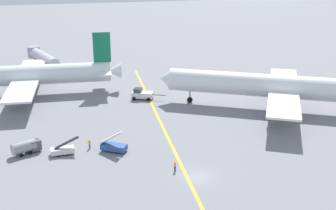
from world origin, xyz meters
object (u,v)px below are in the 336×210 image
Objects in this scene: airliner_at_gate_left at (19,76)px; pushback_tug at (142,94)px; gse_belt_loader_portside at (63,150)px; ground_crew_ramp_agent_by_cones at (175,166)px; airliner_being_pushed at (275,87)px; jet_bridge at (42,57)px; gse_fuel_bowser_stubby at (27,146)px; ground_crew_wing_walker_right at (90,144)px; gse_stair_truck_yellow at (114,146)px.

airliner_at_gate_left reaches higher than pushback_tug.
gse_belt_loader_portside is 20.38m from ground_crew_ramp_agent_by_cones.
airliner_being_pushed reaches higher than gse_belt_loader_portside.
jet_bridge is at bearing 103.74° from ground_crew_ramp_agent_by_cones.
airliner_at_gate_left is 9.83× the size of gse_fuel_bowser_stubby.
gse_fuel_bowser_stubby is 10.78m from ground_crew_wing_walker_right.
ground_crew_ramp_agent_by_cones is (8.02, -10.36, -0.12)m from gse_stair_truck_yellow.
airliner_at_gate_left is 10.66× the size of gse_stair_truck_yellow.
airliner_at_gate_left is 31.03m from pushback_tug.
gse_stair_truck_yellow is 65.86m from jet_bridge.
pushback_tug is 38.22m from ground_crew_ramp_agent_by_cones.
pushback_tug is (-26.81, 16.18, -4.10)m from airliner_being_pushed.
gse_belt_loader_portside is (7.61, -38.55, -4.14)m from airliner_at_gate_left.
airliner_at_gate_left is at bearing 152.73° from airliner_being_pushed.
ground_crew_ramp_agent_by_cones reaches higher than ground_crew_wing_walker_right.
gse_stair_truck_yellow is at bearing -163.53° from airliner_being_pushed.
airliner_being_pushed is (55.09, -28.40, 0.39)m from airliner_at_gate_left.
gse_stair_truck_yellow is 2.82× the size of ground_crew_wing_walker_right.
ground_crew_ramp_agent_by_cones is at bearing -47.00° from ground_crew_wing_walker_right.
airliner_at_gate_left is 61.98m from airliner_being_pushed.
gse_fuel_bowser_stubby is (1.66, -36.32, -3.64)m from airliner_at_gate_left.
pushback_tug is at bearing -23.35° from airliner_at_gate_left.
airliner_at_gate_left is 39.52m from gse_belt_loader_portside.
jet_bridge is (4.24, 61.41, 2.97)m from gse_fuel_bowser_stubby.
airliner_at_gate_left is 55.95m from ground_crew_ramp_agent_by_cones.
jet_bridge reaches higher than pushback_tug.
gse_belt_loader_portside reaches higher than ground_crew_ramp_agent_by_cones.
ground_crew_wing_walker_right is at bearing 148.02° from gse_stair_truck_yellow.
airliner_at_gate_left is at bearing 115.84° from ground_crew_ramp_agent_by_cones.
gse_fuel_bowser_stubby reaches higher than ground_crew_ramp_agent_by_cones.
gse_belt_loader_portside is at bearing -20.55° from gse_fuel_bowser_stubby.
ground_crew_wing_walker_right is at bearing 13.46° from gse_belt_loader_portside.
gse_stair_truck_yellow reaches higher than ground_crew_ramp_agent_by_cones.
gse_belt_loader_portside is 1.02× the size of gse_stair_truck_yellow.
ground_crew_wing_walker_right is 0.98× the size of ground_crew_ramp_agent_by_cones.
gse_belt_loader_portside is 4.90m from ground_crew_wing_walker_right.
pushback_tug is at bearing 66.58° from gse_stair_truck_yellow.
ground_crew_wing_walker_right is (10.72, -1.09, -0.44)m from gse_fuel_bowser_stubby.
airliner_at_gate_left is 43.25m from gse_stair_truck_yellow.
gse_stair_truck_yellow is 2.78× the size of ground_crew_ramp_agent_by_cones.
gse_stair_truck_yellow is 4.63m from ground_crew_wing_walker_right.
airliner_being_pushed is 9.54× the size of gse_belt_loader_portside.
airliner_being_pushed is 48.76m from gse_belt_loader_portside.
jet_bridge is at bearing 99.10° from gse_stair_truck_yellow.
airliner_at_gate_left is at bearing 156.65° from pushback_tug.
airliner_at_gate_left is at bearing 112.24° from gse_stair_truck_yellow.
airliner_being_pushed reaches higher than jet_bridge.
ground_crew_ramp_agent_by_cones is (16.71, -11.67, 0.08)m from gse_belt_loader_portside.
ground_crew_ramp_agent_by_cones is 0.08× the size of jet_bridge.
pushback_tug is (28.28, -12.21, -3.71)m from airliner_at_gate_left.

